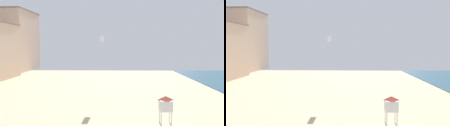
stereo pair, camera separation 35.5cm
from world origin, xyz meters
TOP-DOWN VIEW (x-y plane):
  - boardwalk_hotel_far at (-28.89, 60.00)m, footprint 14.95×15.48m
  - lifeguard_stand at (7.17, 14.76)m, footprint 1.10×1.10m
  - kite_white_box at (0.47, 30.05)m, footprint 0.56×0.56m

SIDE VIEW (x-z plane):
  - lifeguard_stand at x=7.17m, z-range 0.56..3.11m
  - kite_white_box at x=0.47m, z-range 7.70..8.57m
  - boardwalk_hotel_far at x=-28.89m, z-range 0.01..16.77m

